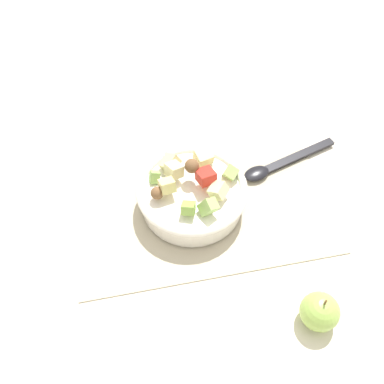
# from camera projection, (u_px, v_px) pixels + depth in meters

# --- Properties ---
(ground_plane) EXTENTS (2.40, 2.40, 0.00)m
(ground_plane) POSITION_uv_depth(u_px,v_px,m) (199.00, 199.00, 0.89)
(ground_plane) COLOR silver
(placemat) EXTENTS (0.50, 0.36, 0.01)m
(placemat) POSITION_uv_depth(u_px,v_px,m) (199.00, 198.00, 0.89)
(placemat) COLOR #BCB299
(placemat) RESTS_ON ground_plane
(salad_bowl) EXTENTS (0.21, 0.21, 0.11)m
(salad_bowl) POSITION_uv_depth(u_px,v_px,m) (192.00, 193.00, 0.85)
(salad_bowl) COLOR white
(salad_bowl) RESTS_ON placemat
(serving_spoon) EXTENTS (0.23, 0.09, 0.01)m
(serving_spoon) POSITION_uv_depth(u_px,v_px,m) (276.00, 165.00, 0.93)
(serving_spoon) COLOR black
(serving_spoon) RESTS_ON placemat
(whole_apple) EXTENTS (0.07, 0.07, 0.08)m
(whole_apple) POSITION_uv_depth(u_px,v_px,m) (320.00, 312.00, 0.72)
(whole_apple) COLOR #9EC656
(whole_apple) RESTS_ON ground_plane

